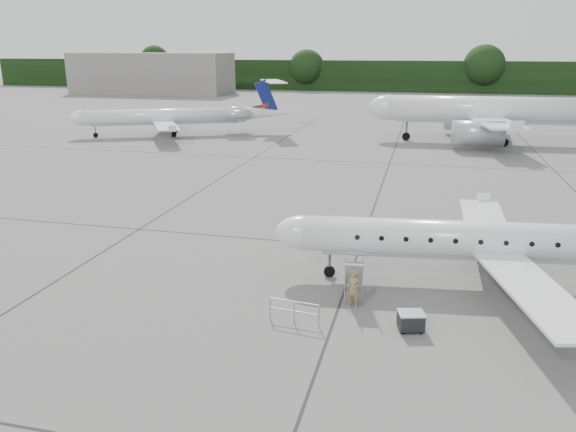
% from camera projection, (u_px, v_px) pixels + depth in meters
% --- Properties ---
extents(ground, '(320.00, 320.00, 0.00)m').
position_uv_depth(ground, '(443.00, 303.00, 26.05)').
color(ground, slate).
rests_on(ground, ground).
extents(treeline, '(260.00, 4.00, 8.00)m').
position_uv_depth(treeline, '(434.00, 77.00, 145.82)').
color(treeline, black).
rests_on(treeline, ground).
extents(terminal_building, '(40.00, 14.00, 10.00)m').
position_uv_depth(terminal_building, '(152.00, 73.00, 142.79)').
color(terminal_building, slate).
rests_on(terminal_building, ground).
extents(main_regional_jet, '(27.19, 21.02, 6.47)m').
position_uv_depth(main_regional_jet, '(506.00, 223.00, 27.11)').
color(main_regional_jet, silver).
rests_on(main_regional_jet, ground).
extents(airstair, '(1.12, 2.41, 2.03)m').
position_uv_depth(airstair, '(354.00, 275.00, 26.57)').
color(airstair, silver).
rests_on(airstair, ground).
extents(passenger, '(0.76, 0.61, 1.81)m').
position_uv_depth(passenger, '(354.00, 289.00, 25.35)').
color(passenger, olive).
rests_on(passenger, ground).
extents(safety_railing, '(2.20, 0.30, 1.00)m').
position_uv_depth(safety_railing, '(294.00, 312.00, 24.00)').
color(safety_railing, '#989CA1').
rests_on(safety_railing, ground).
extents(baggage_cart, '(1.20, 1.06, 0.88)m').
position_uv_depth(baggage_cart, '(411.00, 321.00, 23.37)').
color(baggage_cart, black).
rests_on(baggage_cart, ground).
extents(bg_narrowbody, '(32.32, 23.90, 11.27)m').
position_uv_depth(bg_narrowbody, '(492.00, 97.00, 67.93)').
color(bg_narrowbody, silver).
rests_on(bg_narrowbody, ground).
extents(bg_regional_left, '(32.87, 29.03, 7.14)m').
position_uv_depth(bg_regional_left, '(165.00, 109.00, 74.17)').
color(bg_regional_left, silver).
rests_on(bg_regional_left, ground).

